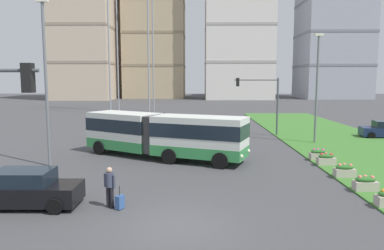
% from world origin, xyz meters
% --- Properties ---
extents(ground_plane, '(260.00, 260.00, 0.00)m').
position_xyz_m(ground_plane, '(0.00, 0.00, 0.00)').
color(ground_plane, '#424244').
extents(articulated_bus, '(11.60, 7.46, 3.00)m').
position_xyz_m(articulated_bus, '(-1.68, 11.75, 1.65)').
color(articulated_bus, silver).
rests_on(articulated_bus, ground).
extents(car_black_sedan, '(4.41, 2.04, 1.58)m').
position_xyz_m(car_black_sedan, '(-6.54, 1.97, 0.75)').
color(car_black_sedan, black).
rests_on(car_black_sedan, ground).
extents(car_silver_hatch, '(4.40, 2.03, 1.58)m').
position_xyz_m(car_silver_hatch, '(-6.04, 25.02, 0.75)').
color(car_silver_hatch, '#B7BABF').
rests_on(car_silver_hatch, ground).
extents(pedestrian_crossing, '(0.53, 0.36, 1.74)m').
position_xyz_m(pedestrian_crossing, '(-2.97, 1.88, 1.00)').
color(pedestrian_crossing, black).
rests_on(pedestrian_crossing, ground).
extents(rolling_suitcase, '(0.38, 0.43, 0.97)m').
position_xyz_m(rolling_suitcase, '(-2.52, 1.68, 0.31)').
color(rolling_suitcase, '#335693').
rests_on(rolling_suitcase, ground).
extents(flower_planter_1, '(1.10, 0.56, 0.74)m').
position_xyz_m(flower_planter_1, '(8.78, 4.21, 0.43)').
color(flower_planter_1, '#B7AD9E').
rests_on(flower_planter_1, grass_median).
extents(flower_planter_2, '(1.10, 0.56, 0.74)m').
position_xyz_m(flower_planter_2, '(8.78, 6.70, 0.43)').
color(flower_planter_2, '#B7AD9E').
rests_on(flower_planter_2, grass_median).
extents(flower_planter_3, '(1.10, 0.56, 0.74)m').
position_xyz_m(flower_planter_3, '(8.78, 9.59, 0.43)').
color(flower_planter_3, '#B7AD9E').
rests_on(flower_planter_3, grass_median).
extents(flower_planter_4, '(1.10, 0.56, 0.74)m').
position_xyz_m(flower_planter_4, '(8.78, 11.09, 0.43)').
color(flower_planter_4, '#B7AD9E').
rests_on(flower_planter_4, grass_median).
extents(traffic_light_far_right, '(4.20, 0.28, 5.53)m').
position_xyz_m(traffic_light_far_right, '(6.94, 22.00, 3.86)').
color(traffic_light_far_right, '#474C51').
rests_on(traffic_light_far_right, ground).
extents(streetlight_left, '(0.70, 0.28, 10.13)m').
position_xyz_m(streetlight_left, '(-8.50, 9.32, 5.51)').
color(streetlight_left, slate).
rests_on(streetlight_left, ground).
extents(streetlight_median, '(0.70, 0.28, 9.12)m').
position_xyz_m(streetlight_median, '(10.68, 17.78, 5.00)').
color(streetlight_median, slate).
rests_on(streetlight_median, ground).
extents(apartment_tower_west, '(15.76, 19.92, 38.06)m').
position_xyz_m(apartment_tower_west, '(-30.00, 90.58, 19.05)').
color(apartment_tower_west, '#C6B299').
rests_on(apartment_tower_west, ground).
extents(apartment_tower_westcentre, '(17.50, 17.07, 36.30)m').
position_xyz_m(apartment_tower_westcentre, '(-11.72, 98.39, 18.17)').
color(apartment_tower_westcentre, tan).
rests_on(apartment_tower_westcentre, ground).
extents(apartment_tower_centre, '(18.51, 15.04, 48.59)m').
position_xyz_m(apartment_tower_centre, '(12.27, 91.23, 24.31)').
color(apartment_tower_centre, silver).
rests_on(apartment_tower_centre, ground).
extents(apartment_tower_eastcentre, '(18.31, 17.80, 53.94)m').
position_xyz_m(apartment_tower_eastcentre, '(40.02, 95.62, 26.99)').
color(apartment_tower_eastcentre, '#9EA3AD').
rests_on(apartment_tower_eastcentre, ground).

